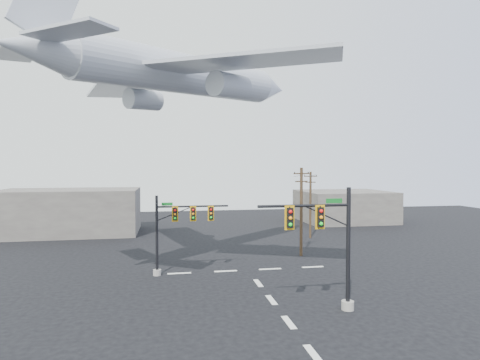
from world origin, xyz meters
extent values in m
plane|color=black|center=(0.00, 0.00, 0.00)|extent=(120.00, 120.00, 0.00)
cube|color=silver|center=(0.00, -4.00, 0.01)|extent=(0.40, 2.00, 0.01)
cube|color=silver|center=(0.00, 0.00, 0.01)|extent=(0.40, 2.00, 0.01)
cube|color=silver|center=(0.00, 4.00, 0.01)|extent=(0.40, 2.00, 0.01)
cube|color=silver|center=(0.00, 8.00, 0.01)|extent=(0.40, 2.00, 0.01)
cube|color=silver|center=(-6.00, 12.00, 0.01)|extent=(2.00, 0.40, 0.01)
cube|color=silver|center=(-2.00, 12.00, 0.01)|extent=(2.00, 0.40, 0.01)
cube|color=silver|center=(2.00, 12.00, 0.01)|extent=(2.00, 0.40, 0.01)
cube|color=silver|center=(6.00, 12.00, 0.01)|extent=(2.00, 0.40, 0.01)
cylinder|color=gray|center=(4.32, 1.33, 0.28)|extent=(0.78, 0.78, 0.56)
cylinder|color=black|center=(4.32, 1.33, 3.91)|extent=(0.27, 0.27, 7.83)
cylinder|color=black|center=(1.37, 1.33, 6.71)|extent=(5.90, 0.18, 0.18)
cylinder|color=black|center=(2.84, 1.33, 6.04)|extent=(3.24, 0.09, 0.09)
cube|color=black|center=(2.35, 1.16, 6.01)|extent=(0.38, 0.34, 1.23)
cube|color=#D2930C|center=(2.35, 1.18, 6.01)|extent=(0.62, 0.04, 1.51)
sphere|color=red|center=(2.35, 0.97, 6.40)|extent=(0.22, 0.22, 0.22)
sphere|color=orange|center=(2.35, 0.97, 6.01)|extent=(0.22, 0.22, 0.22)
sphere|color=#0CCD1D|center=(2.35, 0.97, 5.62)|extent=(0.22, 0.22, 0.22)
cube|color=black|center=(0.39, 1.16, 6.01)|extent=(0.38, 0.34, 1.23)
cube|color=#D2930C|center=(0.39, 1.18, 6.01)|extent=(0.62, 0.04, 1.51)
sphere|color=red|center=(0.39, 0.97, 6.40)|extent=(0.22, 0.22, 0.22)
sphere|color=orange|center=(0.39, 0.97, 6.01)|extent=(0.22, 0.22, 0.22)
sphere|color=#0CCD1D|center=(0.39, 0.97, 5.62)|extent=(0.22, 0.22, 0.22)
cube|color=#0D5F1C|center=(3.31, 1.26, 6.99)|extent=(1.06, 0.04, 0.29)
cylinder|color=gray|center=(-7.85, 11.73, 0.24)|extent=(0.67, 0.67, 0.48)
cylinder|color=black|center=(-7.85, 11.73, 3.35)|extent=(0.23, 0.23, 6.71)
cylinder|color=black|center=(-4.83, 11.73, 5.75)|extent=(6.03, 0.15, 0.15)
cylinder|color=black|center=(-6.34, 11.73, 5.17)|extent=(3.23, 0.08, 0.08)
cube|color=black|center=(-6.34, 11.59, 5.15)|extent=(0.33, 0.29, 1.05)
cube|color=#D2930C|center=(-6.34, 11.61, 5.15)|extent=(0.53, 0.04, 1.29)
sphere|color=red|center=(-6.34, 11.43, 5.48)|extent=(0.19, 0.19, 0.19)
sphere|color=orange|center=(-6.34, 11.43, 5.15)|extent=(0.19, 0.19, 0.19)
sphere|color=#0CCD1D|center=(-6.34, 11.43, 4.81)|extent=(0.19, 0.19, 0.19)
cube|color=black|center=(-4.83, 11.59, 5.15)|extent=(0.33, 0.29, 1.05)
cube|color=#D2930C|center=(-4.83, 11.61, 5.15)|extent=(0.53, 0.04, 1.29)
sphere|color=red|center=(-4.83, 11.43, 5.48)|extent=(0.19, 0.19, 0.19)
sphere|color=orange|center=(-4.83, 11.43, 5.15)|extent=(0.19, 0.19, 0.19)
sphere|color=#0CCD1D|center=(-4.83, 11.43, 4.81)|extent=(0.19, 0.19, 0.19)
cube|color=black|center=(-3.33, 11.59, 5.15)|extent=(0.33, 0.29, 1.05)
cube|color=#D2930C|center=(-3.33, 11.61, 5.15)|extent=(0.53, 0.04, 1.29)
sphere|color=red|center=(-3.33, 11.43, 5.48)|extent=(0.19, 0.19, 0.19)
sphere|color=orange|center=(-3.33, 11.43, 5.15)|extent=(0.19, 0.19, 0.19)
sphere|color=#0CCD1D|center=(-3.33, 11.43, 4.81)|extent=(0.19, 0.19, 0.19)
cube|color=#0D5F1C|center=(-6.99, 11.68, 5.99)|extent=(0.91, 0.04, 0.25)
cylinder|color=#402E1B|center=(6.44, 16.55, 4.50)|extent=(0.30, 0.30, 9.01)
cube|color=#402E1B|center=(6.44, 16.55, 8.41)|extent=(1.78, 0.51, 0.12)
cube|color=#402E1B|center=(6.44, 16.55, 7.61)|extent=(1.39, 0.43, 0.12)
cylinder|color=black|center=(5.66, 16.38, 8.51)|extent=(0.10, 0.10, 0.12)
cylinder|color=black|center=(6.44, 16.55, 8.51)|extent=(0.10, 0.10, 0.12)
cylinder|color=black|center=(7.22, 16.73, 8.51)|extent=(0.10, 0.10, 0.12)
cylinder|color=#402E1B|center=(10.93, 26.04, 4.22)|extent=(0.28, 0.28, 8.44)
cube|color=#402E1B|center=(10.93, 26.04, 7.88)|extent=(1.71, 0.15, 0.11)
cube|color=#402E1B|center=(10.93, 26.04, 7.12)|extent=(1.33, 0.15, 0.11)
cylinder|color=black|center=(10.17, 26.06, 7.97)|extent=(0.09, 0.09, 0.11)
cylinder|color=black|center=(10.93, 26.04, 7.97)|extent=(0.09, 0.09, 0.11)
cylinder|color=black|center=(11.68, 26.03, 7.97)|extent=(0.09, 0.09, 0.11)
cylinder|color=black|center=(7.90, 21.30, 8.09)|extent=(4.56, 9.50, 0.03)
cylinder|color=black|center=(9.46, 21.30, 8.09)|extent=(4.47, 9.50, 0.03)
cylinder|color=#ADB2BA|center=(-5.30, 12.58, 17.04)|extent=(18.18, 16.43, 4.47)
cone|color=#ADB2BA|center=(4.39, 21.01, 17.73)|extent=(5.85, 5.70, 3.59)
cone|color=#ADB2BA|center=(-14.99, 4.15, 16.35)|extent=(5.62, 5.44, 3.25)
cube|color=#ADB2BA|center=(-11.29, 17.26, 16.65)|extent=(8.27, 14.34, 0.51)
cube|color=#ADB2BA|center=(-1.49, 6.00, 16.65)|extent=(14.31, 9.81, 0.51)
cylinder|color=#ADB2BA|center=(-9.10, 16.19, 15.34)|extent=(3.83, 3.67, 2.06)
cylinder|color=#ADB2BA|center=(-2.24, 8.32, 15.34)|extent=(3.83, 3.67, 2.06)
cube|color=#ADB2BA|center=(-14.23, 4.80, 19.54)|extent=(3.98, 3.51, 6.09)
cube|color=#ADB2BA|center=(-16.76, 7.03, 16.80)|extent=(4.36, 5.70, 0.31)
cube|color=#ADB2BA|center=(-12.37, 1.99, 16.80)|extent=(5.62, 4.83, 0.31)
cube|color=slate|center=(-20.00, 35.00, 3.00)|extent=(18.00, 10.00, 6.00)
cube|color=slate|center=(22.00, 40.00, 2.50)|extent=(14.00, 12.00, 5.00)
camera|label=1|loc=(-6.96, -22.27, 9.17)|focal=30.00mm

